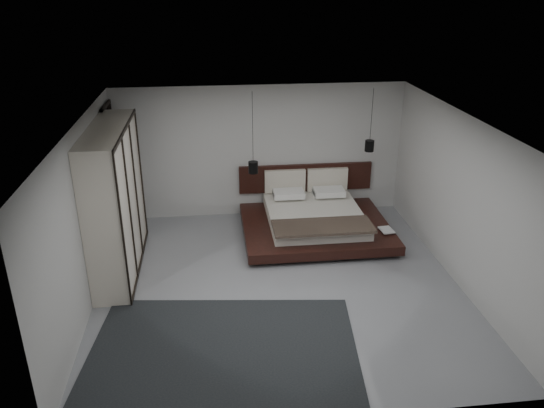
{
  "coord_description": "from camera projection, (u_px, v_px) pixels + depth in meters",
  "views": [
    {
      "loc": [
        -1.02,
        -7.61,
        4.78
      ],
      "look_at": [
        0.02,
        1.2,
        0.97
      ],
      "focal_mm": 35.0,
      "sensor_mm": 36.0,
      "label": 1
    }
  ],
  "objects": [
    {
      "name": "floor",
      "position": [
        279.0,
        285.0,
        8.94
      ],
      "size": [
        6.0,
        6.0,
        0.0
      ],
      "primitive_type": "plane",
      "color": "gray",
      "rests_on": "ground"
    },
    {
      "name": "pendant_right",
      "position": [
        369.0,
        146.0,
        10.68
      ],
      "size": [
        0.18,
        0.18,
        1.27
      ],
      "color": "black",
      "rests_on": "ceiling"
    },
    {
      "name": "wall_right",
      "position": [
        460.0,
        200.0,
        8.71
      ],
      "size": [
        0.0,
        6.0,
        6.0
      ],
      "primitive_type": "plane",
      "rotation": [
        1.57,
        0.0,
        -1.57
      ],
      "color": "beige",
      "rests_on": "floor"
    },
    {
      "name": "book_lower",
      "position": [
        381.0,
        231.0,
        10.19
      ],
      "size": [
        0.28,
        0.33,
        0.03
      ],
      "primitive_type": "imported",
      "rotation": [
        0.0,
        0.0,
        0.23
      ],
      "color": "#99724C",
      "rests_on": "bed"
    },
    {
      "name": "book_upper",
      "position": [
        381.0,
        231.0,
        10.15
      ],
      "size": [
        0.26,
        0.34,
        0.02
      ],
      "primitive_type": "imported",
      "rotation": [
        0.0,
        0.0,
        0.08
      ],
      "color": "#99724C",
      "rests_on": "book_lower"
    },
    {
      "name": "wardrobe",
      "position": [
        115.0,
        201.0,
        9.0
      ],
      "size": [
        0.61,
        2.61,
        2.56
      ],
      "color": "#EFE4D0",
      "rests_on": "floor"
    },
    {
      "name": "lattice_screen",
      "position": [
        113.0,
        170.0,
        10.34
      ],
      "size": [
        0.05,
        0.9,
        2.6
      ],
      "primitive_type": "cube",
      "color": "black",
      "rests_on": "floor"
    },
    {
      "name": "wall_back",
      "position": [
        261.0,
        152.0,
        11.12
      ],
      "size": [
        6.0,
        0.0,
        6.0
      ],
      "primitive_type": "plane",
      "rotation": [
        1.57,
        0.0,
        0.0
      ],
      "color": "beige",
      "rests_on": "floor"
    },
    {
      "name": "ceiling",
      "position": [
        280.0,
        122.0,
        7.83
      ],
      "size": [
        6.0,
        6.0,
        0.0
      ],
      "primitive_type": "plane",
      "rotation": [
        3.14,
        0.0,
        0.0
      ],
      "color": "white",
      "rests_on": "wall_back"
    },
    {
      "name": "pendant_left",
      "position": [
        253.0,
        167.0,
        10.56
      ],
      "size": [
        0.19,
        0.19,
        1.64
      ],
      "color": "black",
      "rests_on": "ceiling"
    },
    {
      "name": "bed",
      "position": [
        314.0,
        219.0,
        10.66
      ],
      "size": [
        2.87,
        2.43,
        1.09
      ],
      "color": "black",
      "rests_on": "floor"
    },
    {
      "name": "rug",
      "position": [
        223.0,
        354.0,
        7.28
      ],
      "size": [
        3.97,
        3.04,
        0.02
      ],
      "primitive_type": "cube",
      "rotation": [
        0.0,
        0.0,
        -0.11
      ],
      "color": "black",
      "rests_on": "floor"
    },
    {
      "name": "wall_front",
      "position": [
        316.0,
        321.0,
        5.65
      ],
      "size": [
        6.0,
        0.0,
        6.0
      ],
      "primitive_type": "plane",
      "rotation": [
        -1.57,
        0.0,
        0.0
      ],
      "color": "beige",
      "rests_on": "floor"
    },
    {
      "name": "wall_left",
      "position": [
        84.0,
        218.0,
        8.06
      ],
      "size": [
        0.0,
        6.0,
        6.0
      ],
      "primitive_type": "plane",
      "rotation": [
        1.57,
        0.0,
        1.57
      ],
      "color": "beige",
      "rests_on": "floor"
    }
  ]
}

